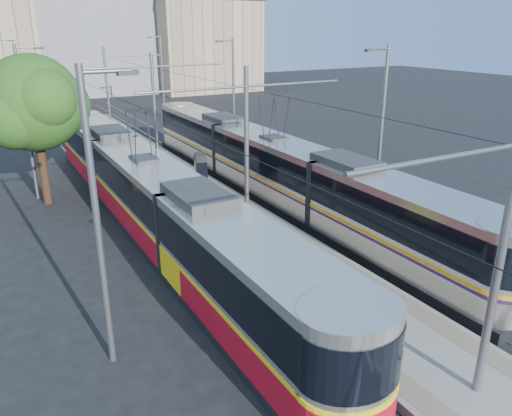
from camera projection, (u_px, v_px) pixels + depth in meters
ground at (367, 321)px, 15.77m from camera, size 160.00×160.00×0.00m
platform at (175, 180)px, 29.64m from camera, size 4.00×50.00×0.30m
tactile_strip_left at (152, 181)px, 28.92m from camera, size 0.70×50.00×0.01m
tactile_strip_right at (198, 175)px, 30.25m from camera, size 0.70×50.00×0.01m
rails at (175, 183)px, 29.69m from camera, size 8.71×70.00×0.03m
tram_left at (147, 194)px, 22.36m from camera, size 2.43×30.10×5.50m
tram_right at (273, 165)px, 26.38m from camera, size 2.43×29.59×5.50m
catenary at (190, 114)px, 25.81m from camera, size 9.20×70.00×7.00m
street_lamps at (149, 103)px, 31.53m from camera, size 15.18×38.22×8.00m
shelter at (201, 172)px, 26.62m from camera, size 0.87×1.12×2.17m
tree at (40, 104)px, 24.81m from camera, size 5.23×4.84×7.61m
building_centre at (91, 31)px, 68.15m from camera, size 18.36×14.28×16.26m
building_right at (203, 45)px, 70.32m from camera, size 14.28×10.20×12.50m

